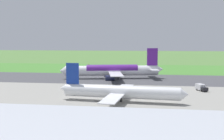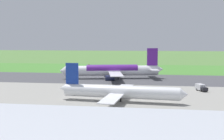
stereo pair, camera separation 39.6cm
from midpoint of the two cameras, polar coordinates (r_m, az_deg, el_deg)
ground_plane at (r=150.54m, az=-0.92°, el=-1.69°), size 800.00×800.00×0.00m
runway_asphalt at (r=150.53m, az=-0.92°, el=-1.68°), size 600.00×41.20×0.06m
apron_concrete at (r=98.28m, az=-5.99°, el=-5.79°), size 440.00×110.00×0.05m
grass_verge_foreground at (r=197.80m, az=1.31°, el=0.14°), size 600.00×80.00×0.04m
airliner_main at (r=149.65m, az=0.22°, el=-0.06°), size 53.77×44.30×15.88m
airliner_parked_mid at (r=93.27m, az=1.69°, el=-4.29°), size 42.44×34.76×12.38m
service_truck_fuel at (r=118.80m, az=17.32°, el=-3.32°), size 4.40×6.21×2.65m
no_stopping_sign at (r=206.25m, az=-4.52°, el=0.84°), size 0.60×0.10×2.97m
traffic_cone_orange at (r=200.89m, az=-6.56°, el=0.26°), size 0.40×0.40×0.55m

